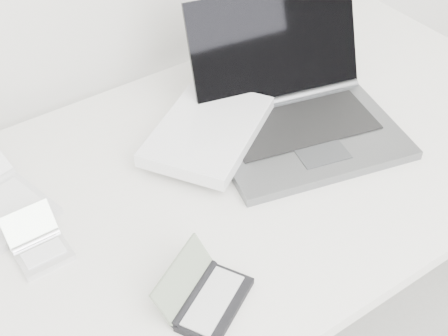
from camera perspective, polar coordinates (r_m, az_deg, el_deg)
desk at (r=1.31m, az=0.07°, el=-1.99°), size 1.60×0.80×0.73m
laptop_large at (r=1.35m, az=4.01°, el=4.66°), size 0.60×0.46×0.25m
pda_silver at (r=1.17m, az=-16.49°, el=-6.92°), size 0.09×0.11×0.07m
palmtop_charcoal at (r=1.05m, az=-1.65°, el=-11.73°), size 0.18×0.17×0.07m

